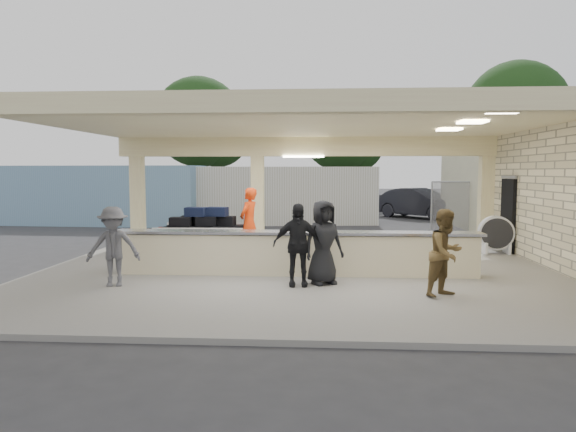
# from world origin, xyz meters

# --- Properties ---
(ground) EXTENTS (120.00, 120.00, 0.00)m
(ground) POSITION_xyz_m (0.00, 0.00, 0.00)
(ground) COLOR #2B2B2E
(ground) RESTS_ON ground
(pavilion) EXTENTS (12.01, 10.00, 3.55)m
(pavilion) POSITION_xyz_m (0.21, 0.66, 1.35)
(pavilion) COLOR slate
(pavilion) RESTS_ON ground
(baggage_counter) EXTENTS (8.20, 0.58, 0.98)m
(baggage_counter) POSITION_xyz_m (0.00, -0.50, 0.59)
(baggage_counter) COLOR beige
(baggage_counter) RESTS_ON pavilion
(luggage_cart) EXTENTS (2.35, 1.49, 1.36)m
(luggage_cart) POSITION_xyz_m (-2.61, 1.61, 0.84)
(luggage_cart) COLOR silver
(luggage_cart) RESTS_ON pavilion
(drum_fan) EXTENTS (0.99, 0.53, 1.06)m
(drum_fan) POSITION_xyz_m (5.50, 2.85, 0.67)
(drum_fan) COLOR silver
(drum_fan) RESTS_ON pavilion
(baggage_handler) EXTENTS (0.60, 0.77, 1.87)m
(baggage_handler) POSITION_xyz_m (-1.39, 1.90, 1.04)
(baggage_handler) COLOR red
(baggage_handler) RESTS_ON pavilion
(passenger_a) EXTENTS (0.84, 0.76, 1.62)m
(passenger_a) POSITION_xyz_m (2.87, -2.32, 0.91)
(passenger_a) COLOR brown
(passenger_a) RESTS_ON pavilion
(passenger_b) EXTENTS (1.01, 0.45, 1.68)m
(passenger_b) POSITION_xyz_m (0.09, -1.63, 0.94)
(passenger_b) COLOR black
(passenger_b) RESTS_ON pavilion
(passenger_c) EXTENTS (1.10, 0.59, 1.61)m
(passenger_c) POSITION_xyz_m (-3.61, -1.89, 0.91)
(passenger_c) COLOR #4C4C51
(passenger_c) RESTS_ON pavilion
(passenger_d) EXTENTS (0.91, 0.71, 1.73)m
(passenger_d) POSITION_xyz_m (0.61, -1.42, 0.97)
(passenger_d) COLOR black
(passenger_d) RESTS_ON pavilion
(car_white_a) EXTENTS (5.45, 4.12, 1.41)m
(car_white_a) POSITION_xyz_m (9.50, 12.86, 0.70)
(car_white_a) COLOR silver
(car_white_a) RESTS_ON ground
(car_white_b) EXTENTS (4.34, 3.16, 1.29)m
(car_white_b) POSITION_xyz_m (10.22, 13.36, 0.64)
(car_white_b) COLOR silver
(car_white_b) RESTS_ON ground
(car_dark) EXTENTS (4.48, 4.39, 1.55)m
(car_dark) POSITION_xyz_m (5.64, 14.88, 0.77)
(car_dark) COLOR black
(car_dark) RESTS_ON ground
(container_white) EXTENTS (12.26, 3.62, 2.62)m
(container_white) POSITION_xyz_m (-2.99, 11.62, 1.31)
(container_white) COLOR silver
(container_white) RESTS_ON ground
(container_blue) EXTENTS (10.35, 3.00, 2.66)m
(container_blue) POSITION_xyz_m (-9.97, 10.92, 1.33)
(container_blue) COLOR #6F93B2
(container_blue) RESTS_ON ground
(tree_left) EXTENTS (6.60, 6.30, 9.00)m
(tree_left) POSITION_xyz_m (-7.68, 24.16, 5.59)
(tree_left) COLOR #382619
(tree_left) RESTS_ON ground
(tree_mid) EXTENTS (6.00, 5.60, 8.00)m
(tree_mid) POSITION_xyz_m (2.32, 26.16, 4.96)
(tree_mid) COLOR #382619
(tree_mid) RESTS_ON ground
(tree_right) EXTENTS (7.20, 7.00, 10.00)m
(tree_right) POSITION_xyz_m (14.32, 25.16, 6.21)
(tree_right) COLOR #382619
(tree_right) RESTS_ON ground
(adjacent_building) EXTENTS (6.00, 8.00, 3.20)m
(adjacent_building) POSITION_xyz_m (9.50, 10.00, 1.60)
(adjacent_building) COLOR beige
(adjacent_building) RESTS_ON ground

